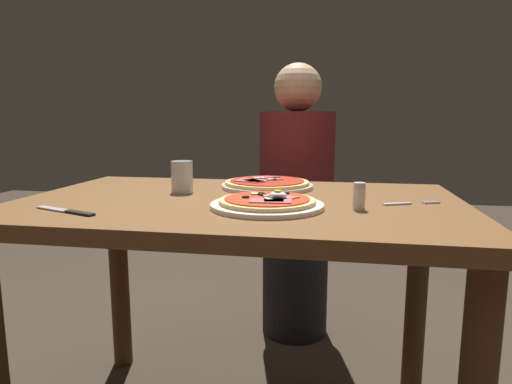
% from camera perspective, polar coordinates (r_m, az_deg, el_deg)
% --- Properties ---
extents(dining_table, '(1.21, 0.76, 0.73)m').
position_cam_1_polar(dining_table, '(1.24, -2.13, -6.31)').
color(dining_table, brown).
rests_on(dining_table, ground).
extents(pizza_foreground, '(0.28, 0.28, 0.05)m').
position_cam_1_polar(pizza_foreground, '(1.09, 1.48, -1.45)').
color(pizza_foreground, white).
rests_on(pizza_foreground, dining_table).
extents(pizza_across_left, '(0.29, 0.29, 0.03)m').
position_cam_1_polar(pizza_across_left, '(1.41, 1.42, 1.01)').
color(pizza_across_left, silver).
rests_on(pizza_across_left, dining_table).
extents(water_glass_near, '(0.06, 0.06, 0.09)m').
position_cam_1_polar(water_glass_near, '(1.34, -9.55, 1.68)').
color(water_glass_near, silver).
rests_on(water_glass_near, dining_table).
extents(fork, '(0.15, 0.07, 0.00)m').
position_cam_1_polar(fork, '(1.20, 18.98, -1.41)').
color(fork, silver).
rests_on(fork, dining_table).
extents(knife, '(0.19, 0.09, 0.01)m').
position_cam_1_polar(knife, '(1.13, -23.10, -2.31)').
color(knife, silver).
rests_on(knife, dining_table).
extents(salt_shaker, '(0.03, 0.03, 0.07)m').
position_cam_1_polar(salt_shaker, '(1.09, 13.21, -0.56)').
color(salt_shaker, white).
rests_on(salt_shaker, dining_table).
extents(diner_person, '(0.32, 0.32, 1.18)m').
position_cam_1_polar(diner_person, '(1.92, 5.21, -2.28)').
color(diner_person, black).
rests_on(diner_person, ground).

